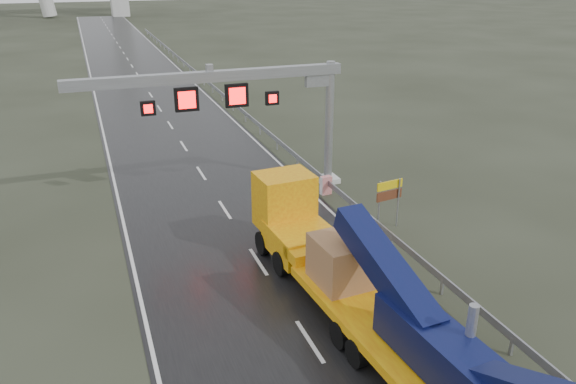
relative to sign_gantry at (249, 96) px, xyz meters
name	(u,v)px	position (x,y,z in m)	size (l,w,h in m)	color
road	(159,109)	(-2.10, 22.01, -5.60)	(11.00, 200.00, 0.02)	black
guardrail	(256,122)	(4.00, 12.01, -4.91)	(0.20, 140.00, 1.40)	gray
sign_gantry	(249,96)	(0.00, 0.00, 0.00)	(14.90, 1.20, 7.42)	beige
heavy_haul_truck	(360,284)	(-0.04, -13.65, -3.92)	(4.00, 18.75, 4.37)	yellow
exit_sign_pair	(389,195)	(5.00, -6.86, -3.83)	(1.48, 0.29, 2.55)	gray
striped_barrier	(326,185)	(3.90, -1.76, -5.08)	(0.63, 0.34, 1.07)	red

